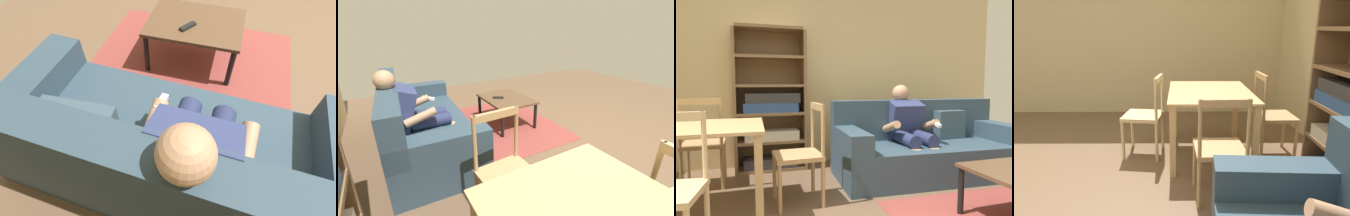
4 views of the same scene
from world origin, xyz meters
The scene contains 6 objects.
ground_plane centered at (0.00, 0.00, 0.00)m, with size 8.10×8.10×0.00m, color brown.
couch centered at (1.28, 1.88, 0.31)m, with size 2.22×1.05×0.89m.
person_lounging centered at (1.09, 1.94, 0.56)m, with size 0.61×0.94×1.09m.
coffee_table centered at (1.35, 0.56, 0.38)m, with size 0.87×0.66×0.44m.
tv_remote centered at (1.40, 0.67, 0.45)m, with size 0.05×0.17×0.02m, color black.
area_rug centered at (1.35, 0.56, 0.00)m, with size 2.00×1.40×0.01m, color brown.
Camera 1 is at (1.06, 2.57, 1.70)m, focal length 26.03 mm.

